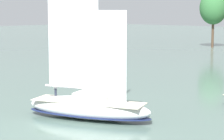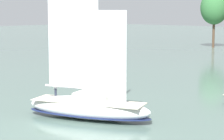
% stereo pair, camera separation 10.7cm
% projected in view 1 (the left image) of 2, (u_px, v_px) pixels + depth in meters
% --- Properties ---
extents(ground_plane, '(400.00, 400.00, 0.00)m').
position_uv_depth(ground_plane, '(88.00, 119.00, 37.94)').
color(ground_plane, slate).
extents(tree_shore_left, '(6.90, 6.90, 14.20)m').
position_uv_depth(tree_shore_left, '(213.00, 8.00, 108.99)').
color(tree_shore_left, '#4C3828').
rests_on(tree_shore_left, ground).
extents(sailboat_main, '(11.84, 7.22, 15.74)m').
position_uv_depth(sailboat_main, '(88.00, 105.00, 37.76)').
color(sailboat_main, silver).
rests_on(sailboat_main, ground).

